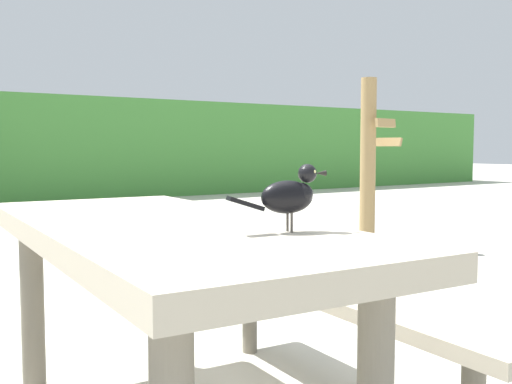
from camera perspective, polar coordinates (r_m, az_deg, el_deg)
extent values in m
cube|color=#B2A893|center=(1.93, -8.93, -3.69)|extent=(0.86, 1.84, 0.07)
cylinder|color=slate|center=(2.60, -20.36, -10.18)|extent=(0.09, 0.09, 0.67)
cylinder|color=slate|center=(2.74, -9.22, -9.21)|extent=(0.09, 0.09, 0.67)
cube|color=#B2A893|center=(2.34, 7.49, -9.52)|extent=(0.37, 1.72, 0.05)
cylinder|color=slate|center=(2.91, -0.60, -11.21)|extent=(0.07, 0.07, 0.39)
ellipsoid|color=black|center=(1.63, 2.96, -0.48)|extent=(0.16, 0.10, 0.09)
ellipsoid|color=black|center=(1.65, 4.27, -0.20)|extent=(0.08, 0.07, 0.06)
sphere|color=black|center=(1.65, 4.87, 1.76)|extent=(0.05, 0.05, 0.05)
sphere|color=#EAE08C|center=(1.68, 4.95, 1.97)|extent=(0.01, 0.01, 0.01)
sphere|color=#EAE08C|center=(1.64, 5.54, 1.92)|extent=(0.01, 0.01, 0.01)
cone|color=black|center=(1.67, 6.14, 1.78)|extent=(0.03, 0.02, 0.02)
cube|color=black|center=(1.59, -1.01, -1.09)|extent=(0.10, 0.06, 0.04)
cylinder|color=#47423D|center=(1.66, 2.99, -2.78)|extent=(0.01, 0.01, 0.05)
cylinder|color=#47423D|center=(1.63, 3.39, -2.89)|extent=(0.01, 0.01, 0.05)
cylinder|color=#997A4C|center=(5.93, 10.53, 2.70)|extent=(0.15, 0.15, 1.63)
cube|color=#A08050|center=(6.11, 12.02, 4.64)|extent=(0.08, 0.41, 0.09)
cube|color=#A08050|center=(5.82, 12.15, 6.40)|extent=(0.30, 0.09, 0.08)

